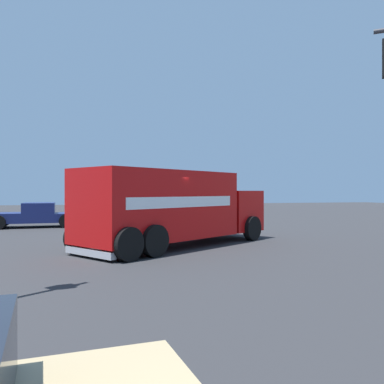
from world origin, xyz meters
TOP-DOWN VIEW (x-y plane):
  - ground_plane at (0.00, 0.00)m, footprint 100.00×100.00m
  - delivery_truck at (-0.23, 1.03)m, footprint 6.62×8.19m
  - pickup_navy at (-10.08, -4.72)m, footprint 2.36×5.25m

SIDE VIEW (x-z plane):
  - ground_plane at x=0.00m, z-range 0.00..0.00m
  - pickup_navy at x=-10.08m, z-range 0.04..1.42m
  - delivery_truck at x=-0.23m, z-range 0.07..2.82m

